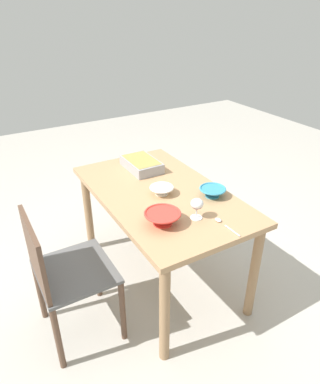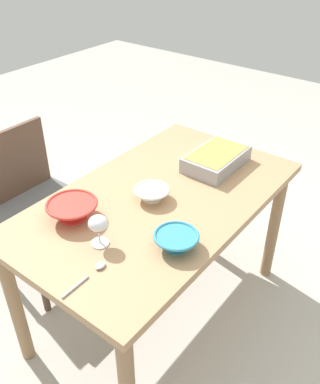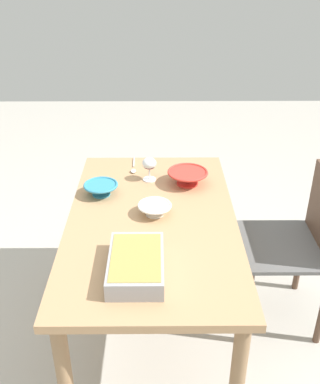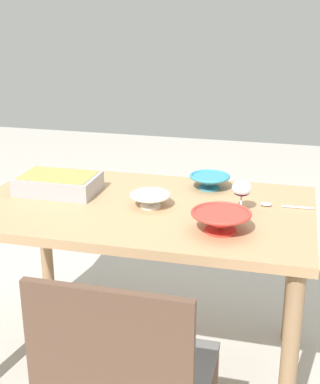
# 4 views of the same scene
# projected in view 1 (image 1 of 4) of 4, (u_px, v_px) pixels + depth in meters

# --- Properties ---
(ground_plane) EXTENTS (8.00, 8.00, 0.00)m
(ground_plane) POSITION_uv_depth(u_px,v_px,m) (161.00, 276.00, 2.65)
(ground_plane) COLOR #B2ADA3
(dining_table) EXTENTS (1.32, 0.77, 0.74)m
(dining_table) POSITION_uv_depth(u_px,v_px,m) (161.00, 204.00, 2.34)
(dining_table) COLOR tan
(dining_table) RESTS_ON ground_plane
(chair) EXTENTS (0.45, 0.42, 0.86)m
(chair) POSITION_uv_depth(u_px,v_px,m) (62.00, 272.00, 1.97)
(chair) COLOR #595959
(chair) RESTS_ON ground_plane
(wine_glass) EXTENTS (0.07, 0.07, 0.13)m
(wine_glass) POSITION_uv_depth(u_px,v_px,m) (197.00, 205.00, 1.97)
(wine_glass) COLOR white
(wine_glass) RESTS_ON dining_table
(casserole_dish) EXTENTS (0.33, 0.21, 0.08)m
(casserole_dish) POSITION_uv_depth(u_px,v_px,m) (141.00, 164.00, 2.59)
(casserole_dish) COLOR #99999E
(casserole_dish) RESTS_ON dining_table
(mixing_bowl) EXTENTS (0.16, 0.16, 0.06)m
(mixing_bowl) POSITION_uv_depth(u_px,v_px,m) (162.00, 190.00, 2.25)
(mixing_bowl) COLOR white
(mixing_bowl) RESTS_ON dining_table
(small_bowl) EXTENTS (0.21, 0.21, 0.07)m
(small_bowl) POSITION_uv_depth(u_px,v_px,m) (163.00, 217.00, 1.94)
(small_bowl) COLOR red
(small_bowl) RESTS_ON dining_table
(serving_bowl) EXTENTS (0.17, 0.17, 0.06)m
(serving_bowl) POSITION_uv_depth(u_px,v_px,m) (212.00, 191.00, 2.22)
(serving_bowl) COLOR teal
(serving_bowl) RESTS_ON dining_table
(serving_spoon) EXTENTS (0.20, 0.03, 0.01)m
(serving_spoon) POSITION_uv_depth(u_px,v_px,m) (222.00, 223.00, 1.95)
(serving_spoon) COLOR silver
(serving_spoon) RESTS_ON dining_table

